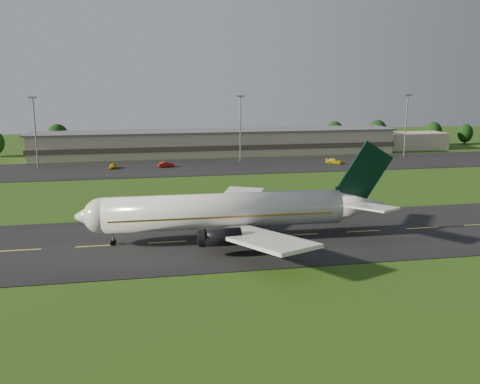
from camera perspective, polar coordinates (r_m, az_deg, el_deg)
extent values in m
plane|color=#1F4110|center=(89.45, 6.47, -4.60)|extent=(360.00, 360.00, 0.00)
cube|color=black|center=(89.43, 6.47, -4.57)|extent=(220.00, 30.00, 0.10)
cube|color=black|center=(157.98, -1.20, 2.80)|extent=(260.00, 30.00, 0.10)
cylinder|color=silver|center=(85.35, -1.72, -2.00)|extent=(38.09, 6.24, 5.60)
sphere|color=silver|center=(84.91, -14.53, -2.47)|extent=(5.60, 5.60, 5.60)
cone|color=silver|center=(85.11, -15.87, -2.51)|extent=(4.09, 5.44, 5.38)
cone|color=silver|center=(91.14, 12.44, -1.37)|extent=(9.09, 5.64, 5.49)
cube|color=#9C6722|center=(85.37, -2.05, -2.24)|extent=(35.09, 6.23, 0.28)
cube|color=black|center=(84.83, -14.95, -2.12)|extent=(2.05, 3.03, 0.65)
cube|color=silver|center=(75.89, 2.09, -4.99)|extent=(13.87, 20.20, 2.20)
cube|color=silver|center=(96.78, -0.57, -1.21)|extent=(14.36, 20.16, 2.20)
cube|color=silver|center=(86.45, 13.70, -1.55)|extent=(7.43, 9.39, 0.91)
cube|color=silver|center=(95.47, 11.35, -0.16)|extent=(7.62, 9.38, 0.91)
cube|color=black|center=(90.19, 11.61, -0.30)|extent=(5.01, 0.63, 3.00)
cube|color=black|center=(90.42, 13.18, 2.05)|extent=(9.44, 0.61, 10.55)
cylinder|color=black|center=(78.02, -1.98, -4.81)|extent=(5.64, 2.79, 2.70)
cylinder|color=black|center=(93.33, -3.31, -1.99)|extent=(5.64, 2.79, 2.70)
cube|color=tan|center=(180.91, -2.47, 5.24)|extent=(120.00, 15.00, 8.00)
cube|color=#4C4438|center=(181.01, -2.46, 4.99)|extent=(121.00, 15.40, 1.60)
cube|color=#595B60|center=(180.46, -2.48, 6.55)|extent=(122.00, 16.00, 0.50)
cube|color=tan|center=(204.89, 17.30, 5.23)|extent=(28.00, 11.00, 6.00)
cylinder|color=gray|center=(165.15, -20.98, 5.89)|extent=(0.44, 0.44, 20.00)
cube|color=gray|center=(164.50, -21.25, 9.39)|extent=(2.40, 1.20, 0.50)
cylinder|color=gray|center=(165.39, 0.04, 6.70)|extent=(0.44, 0.44, 20.00)
cube|color=gray|center=(164.74, 0.05, 10.20)|extent=(2.40, 1.20, 0.50)
cylinder|color=gray|center=(183.72, 17.27, 6.70)|extent=(0.44, 0.44, 20.00)
cube|color=gray|center=(183.13, 17.47, 9.84)|extent=(2.40, 1.20, 0.50)
cylinder|color=black|center=(190.57, -18.77, 4.24)|extent=(0.56, 0.56, 3.28)
ellipsoid|color=black|center=(190.10, -18.85, 5.44)|extent=(7.66, 7.66, 9.58)
cylinder|color=black|center=(188.21, -12.70, 4.39)|extent=(0.56, 0.56, 2.54)
ellipsoid|color=black|center=(187.84, -12.74, 5.33)|extent=(5.93, 5.93, 7.41)
cylinder|color=black|center=(203.45, 10.01, 5.13)|extent=(0.56, 0.56, 3.07)
ellipsoid|color=black|center=(203.04, 10.05, 6.18)|extent=(7.16, 7.16, 8.95)
cylinder|color=black|center=(209.28, 14.40, 5.14)|extent=(0.56, 0.56, 3.17)
ellipsoid|color=black|center=(208.87, 14.45, 6.19)|extent=(7.39, 7.39, 9.23)
cylinder|color=black|center=(220.41, 19.84, 5.09)|extent=(0.56, 0.56, 2.82)
ellipsoid|color=black|center=(220.06, 19.91, 5.98)|extent=(6.58, 6.58, 8.22)
cylinder|color=black|center=(228.44, 22.83, 5.04)|extent=(0.56, 0.56, 2.48)
ellipsoid|color=black|center=(228.13, 22.90, 5.80)|extent=(5.78, 5.78, 7.22)
imported|color=#C6930B|center=(157.30, -13.45, 2.71)|extent=(1.89, 4.27, 1.43)
imported|color=#951109|center=(156.80, -7.89, 2.91)|extent=(4.77, 2.27, 1.51)
imported|color=silver|center=(166.61, 9.74, 3.34)|extent=(4.10, 4.80, 1.22)
imported|color=yellow|center=(164.20, 10.01, 3.25)|extent=(5.38, 4.45, 1.47)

